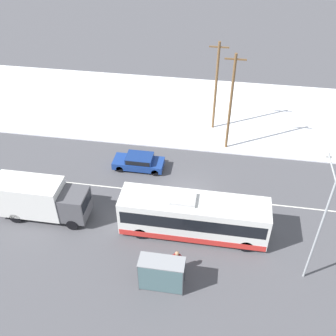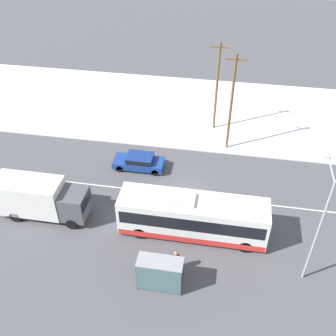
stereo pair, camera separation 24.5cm
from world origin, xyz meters
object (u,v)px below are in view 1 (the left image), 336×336
(city_bus, at_px, (193,216))
(utility_pole_roadside, at_px, (231,103))
(streetlamp, at_px, (321,214))
(pedestrian_at_stop, at_px, (177,259))
(box_truck, at_px, (40,198))
(sedan_car, at_px, (139,161))
(bus_shelter, at_px, (161,272))
(utility_pole_snowlot, at_px, (216,86))

(city_bus, height_order, utility_pole_roadside, utility_pole_roadside)
(streetlamp, distance_m, utility_pole_roadside, 14.50)
(pedestrian_at_stop, distance_m, utility_pole_roadside, 15.38)
(box_truck, xyz_separation_m, sedan_car, (5.97, 6.90, -1.02))
(pedestrian_at_stop, height_order, streetlamp, streetlamp)
(bus_shelter, bearing_deg, utility_pole_snowlot, 84.48)
(box_truck, bearing_deg, bus_shelter, -26.76)
(bus_shelter, height_order, utility_pole_snowlot, utility_pole_snowlot)
(box_truck, xyz_separation_m, streetlamp, (19.18, -2.06, 3.47))
(city_bus, bearing_deg, box_truck, -179.62)
(city_bus, distance_m, streetlamp, 8.75)
(sedan_car, relative_size, pedestrian_at_stop, 2.47)
(city_bus, xyz_separation_m, box_truck, (-11.51, -0.08, 0.14))
(city_bus, height_order, sedan_car, city_bus)
(sedan_car, relative_size, bus_shelter, 1.54)
(city_bus, distance_m, pedestrian_at_stop, 3.61)
(box_truck, xyz_separation_m, bus_shelter, (10.06, -5.07, -0.09))
(utility_pole_roadside, bearing_deg, pedestrian_at_stop, -100.09)
(streetlamp, bearing_deg, city_bus, 164.41)
(utility_pole_snowlot, bearing_deg, box_truck, -129.45)
(sedan_car, distance_m, streetlamp, 16.59)
(sedan_car, distance_m, utility_pole_snowlot, 10.46)
(streetlamp, relative_size, utility_pole_roadside, 0.89)
(sedan_car, height_order, streetlamp, streetlamp)
(pedestrian_at_stop, bearing_deg, city_bus, 79.07)
(city_bus, height_order, pedestrian_at_stop, city_bus)
(box_truck, distance_m, sedan_car, 9.19)
(sedan_car, bearing_deg, utility_pole_snowlot, -128.12)
(bus_shelter, xyz_separation_m, utility_pole_roadside, (3.38, 16.32, 3.19))
(sedan_car, xyz_separation_m, bus_shelter, (4.09, -11.98, 0.93))
(box_truck, relative_size, utility_pole_snowlot, 0.77)
(streetlamp, bearing_deg, utility_pole_roadside, 113.32)
(streetlamp, height_order, utility_pole_roadside, utility_pole_roadside)
(utility_pole_roadside, bearing_deg, utility_pole_snowlot, 114.46)
(bus_shelter, bearing_deg, pedestrian_at_stop, 64.83)
(city_bus, bearing_deg, pedestrian_at_stop, -100.93)
(bus_shelter, distance_m, utility_pole_snowlot, 19.92)
(utility_pole_roadside, height_order, utility_pole_snowlot, utility_pole_roadside)
(streetlamp, bearing_deg, utility_pole_snowlot, 113.55)
(city_bus, bearing_deg, utility_pole_roadside, 80.17)
(box_truck, relative_size, sedan_car, 1.57)
(city_bus, xyz_separation_m, utility_pole_roadside, (1.94, 11.17, 3.24))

